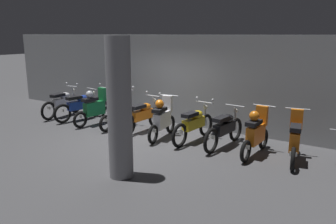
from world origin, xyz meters
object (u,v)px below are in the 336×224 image
Objects in this scene: motorbike_slot_0 at (63,103)px; motorbike_slot_3 at (118,111)px; motorbike_slot_4 at (143,115)px; motorbike_slot_1 at (80,106)px; motorbike_slot_9 at (295,139)px; motorbike_slot_5 at (163,119)px; support_pillar at (120,109)px; motorbike_slot_2 at (95,107)px; motorbike_slot_6 at (194,124)px; motorbike_slot_7 at (225,129)px; motorbike_slot_8 at (256,133)px.

motorbike_slot_3 is (2.68, -0.04, 0.04)m from motorbike_slot_0.
motorbike_slot_3 is at bearing -0.94° from motorbike_slot_0.
motorbike_slot_3 is at bearing -174.67° from motorbike_slot_4.
motorbike_slot_1 is at bearing -0.66° from motorbike_slot_0.
motorbike_slot_5 is at bearing -177.11° from motorbike_slot_9.
motorbike_slot_3 is 1.00× the size of motorbike_slot_5.
support_pillar reaches higher than motorbike_slot_1.
motorbike_slot_1 is 7.14m from motorbike_slot_9.
motorbike_slot_2 reaches higher than motorbike_slot_6.
motorbike_slot_9 is at bearing -0.86° from motorbike_slot_6.
motorbike_slot_2 is at bearing 141.95° from support_pillar.
motorbike_slot_5 is at bearing -5.08° from motorbike_slot_3.
motorbike_slot_0 is at bearing 174.30° from motorbike_slot_2.
motorbike_slot_4 is 1.00× the size of motorbike_slot_6.
motorbike_slot_1 is 3.57m from motorbike_slot_5.
motorbike_slot_4 is at bearing 179.20° from motorbike_slot_9.
motorbike_slot_9 is (3.57, 0.18, -0.04)m from motorbike_slot_5.
motorbike_slot_7 is (3.58, 0.09, -0.04)m from motorbike_slot_3.
motorbike_slot_5 is (4.47, -0.20, 0.07)m from motorbike_slot_0.
motorbike_slot_9 is at bearing 1.43° from motorbike_slot_2.
motorbike_slot_5 reaches higher than motorbike_slot_4.
motorbike_slot_7 is 1.16× the size of motorbike_slot_8.
motorbike_slot_0 reaches higher than motorbike_slot_7.
motorbike_slot_9 is at bearing -0.10° from motorbike_slot_1.
motorbike_slot_6 is 1.17× the size of motorbike_slot_9.
motorbike_slot_2 is at bearing -10.69° from motorbike_slot_1.
motorbike_slot_3 is 0.58× the size of support_pillar.
motorbike_slot_2 is 1.00× the size of motorbike_slot_8.
motorbike_slot_2 is 4.48m from motorbike_slot_7.
motorbike_slot_7 is 1.78m from motorbike_slot_9.
motorbike_slot_7 is at bearing 7.85° from motorbike_slot_5.
motorbike_slot_1 is 0.99× the size of motorbike_slot_4.
motorbike_slot_3 is 3.58m from motorbike_slot_7.
support_pillar reaches higher than motorbike_slot_3.
motorbike_slot_1 is 6.26m from motorbike_slot_8.
motorbike_slot_0 is 4.47m from motorbike_slot_5.
motorbike_slot_5 is at bearing -0.51° from motorbike_slot_2.
motorbike_slot_1 is at bearing 178.92° from motorbike_slot_3.
motorbike_slot_7 is (4.47, 0.22, -0.08)m from motorbike_slot_2.
motorbike_slot_9 reaches higher than motorbike_slot_1.
motorbike_slot_6 is (2.69, 0.06, -0.04)m from motorbike_slot_3.
motorbike_slot_4 is at bearing 0.63° from motorbike_slot_0.
motorbike_slot_4 is 1.16× the size of motorbike_slot_8.
motorbike_slot_0 is at bearing 179.06° from motorbike_slot_3.
motorbike_slot_2 is at bearing -179.40° from motorbike_slot_8.
motorbike_slot_9 is (6.25, 0.16, -0.04)m from motorbike_slot_2.
motorbike_slot_5 is at bearing -2.60° from motorbike_slot_0.
motorbike_slot_6 is 3.05m from support_pillar.
motorbike_slot_7 is at bearing 1.42° from motorbike_slot_3.
motorbike_slot_2 is 1.80m from motorbike_slot_4.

